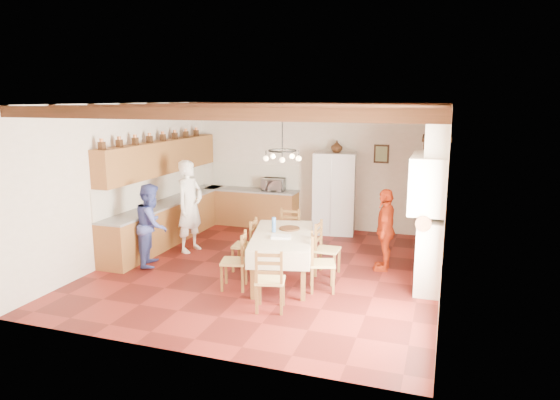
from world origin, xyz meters
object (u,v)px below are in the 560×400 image
(chair_left_far, at_px, (245,244))
(chair_right_near, at_px, (322,262))
(chair_end_near, at_px, (270,279))
(chair_right_far, at_px, (328,249))
(person_man, at_px, (190,206))
(microwave, at_px, (274,185))
(person_woman_blue, at_px, (152,225))
(person_woman_red, at_px, (385,230))
(dining_table, at_px, (282,239))
(chair_end_far, at_px, (288,234))
(chair_left_near, at_px, (234,260))
(hutch, at_px, (433,194))
(refrigerator, at_px, (335,193))

(chair_left_far, height_order, chair_right_near, same)
(chair_end_near, bearing_deg, chair_right_far, -117.93)
(person_man, xyz_separation_m, microwave, (0.96, 2.40, 0.11))
(chair_left_far, bearing_deg, person_woman_blue, -86.98)
(person_woman_red, relative_size, microwave, 2.81)
(dining_table, relative_size, chair_end_near, 2.17)
(chair_end_near, relative_size, chair_end_far, 1.00)
(chair_end_near, xyz_separation_m, person_man, (-2.54, 2.24, 0.46))
(chair_end_near, height_order, chair_end_far, same)
(dining_table, distance_m, microwave, 3.70)
(chair_left_near, relative_size, person_man, 0.51)
(hutch, xyz_separation_m, person_woman_red, (-0.75, -1.59, -0.42))
(person_woman_blue, bearing_deg, refrigerator, -60.11)
(chair_left_near, distance_m, person_woman_red, 2.84)
(chair_end_near, relative_size, person_man, 0.51)
(refrigerator, bearing_deg, chair_left_near, -108.35)
(chair_left_far, relative_size, chair_right_near, 1.00)
(refrigerator, relative_size, microwave, 3.50)
(chair_end_far, height_order, person_man, person_man)
(chair_right_far, relative_size, chair_end_near, 1.00)
(chair_right_far, xyz_separation_m, person_man, (-2.99, 0.49, 0.46))
(dining_table, relative_size, person_woman_blue, 1.34)
(chair_right_far, relative_size, person_woman_red, 0.64)
(microwave, bearing_deg, hutch, -16.38)
(hutch, distance_m, dining_table, 3.62)
(hutch, bearing_deg, chair_end_near, -120.38)
(refrigerator, distance_m, person_woman_blue, 4.34)
(chair_right_far, xyz_separation_m, chair_end_near, (-0.45, -1.75, 0.00))
(chair_left_near, xyz_separation_m, chair_end_near, (0.86, -0.63, 0.00))
(chair_left_near, distance_m, chair_left_far, 0.91)
(person_woman_blue, relative_size, person_woman_red, 1.03)
(hutch, bearing_deg, chair_end_far, -152.31)
(person_woman_red, distance_m, microwave, 3.75)
(person_woman_blue, xyz_separation_m, person_woman_red, (4.18, 1.11, -0.02))
(chair_end_near, relative_size, person_woman_red, 0.64)
(chair_left_far, height_order, chair_end_far, same)
(person_woman_red, bearing_deg, microwave, -127.91)
(chair_end_near, xyz_separation_m, microwave, (-1.58, 4.64, 0.57))
(refrigerator, distance_m, chair_right_near, 3.70)
(hutch, relative_size, chair_right_near, 2.44)
(person_woman_blue, bearing_deg, microwave, -40.87)
(dining_table, distance_m, person_woman_blue, 2.58)
(chair_right_near, bearing_deg, microwave, 13.62)
(chair_end_near, xyz_separation_m, person_woman_red, (1.38, 2.35, 0.28))
(chair_left_far, bearing_deg, dining_table, 63.84)
(refrigerator, xyz_separation_m, chair_right_near, (0.61, -3.61, -0.46))
(refrigerator, distance_m, person_woman_red, 2.69)
(person_woman_red, bearing_deg, dining_table, -54.67)
(chair_left_near, relative_size, chair_left_far, 1.00)
(chair_end_far, bearing_deg, person_woman_blue, -154.43)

